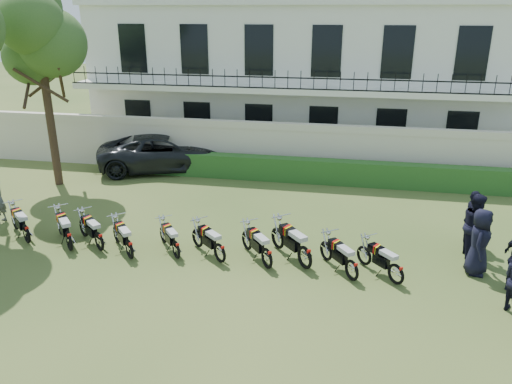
% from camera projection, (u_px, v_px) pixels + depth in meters
% --- Properties ---
extents(ground, '(100.00, 100.00, 0.00)m').
position_uv_depth(ground, '(246.00, 259.00, 14.51)').
color(ground, '#334B1E').
rests_on(ground, ground).
extents(perimeter_wall, '(30.00, 0.35, 2.30)m').
position_uv_depth(perimeter_wall, '(284.00, 149.00, 21.48)').
color(perimeter_wall, beige).
rests_on(perimeter_wall, ground).
extents(hedge, '(18.00, 0.60, 1.00)m').
position_uv_depth(hedge, '(305.00, 170.00, 20.80)').
color(hedge, '#294F1C').
rests_on(hedge, ground).
extents(building, '(20.40, 9.60, 7.40)m').
position_uv_depth(building, '(301.00, 72.00, 26.10)').
color(building, silver).
rests_on(building, ground).
extents(tree_west_near, '(3.40, 3.20, 7.90)m').
position_uv_depth(tree_west_near, '(39.00, 36.00, 18.68)').
color(tree_west_near, '#473323').
rests_on(tree_west_near, ground).
extents(motorcycle_0, '(1.52, 1.31, 1.04)m').
position_uv_depth(motorcycle_0, '(26.00, 229.00, 15.29)').
color(motorcycle_0, black).
rests_on(motorcycle_0, ground).
extents(motorcycle_1, '(1.37, 1.51, 1.06)m').
position_uv_depth(motorcycle_1, '(68.00, 236.00, 14.81)').
color(motorcycle_1, black).
rests_on(motorcycle_1, ground).
extents(motorcycle_2, '(1.46, 1.27, 1.01)m').
position_uv_depth(motorcycle_2, '(99.00, 237.00, 14.81)').
color(motorcycle_2, black).
rests_on(motorcycle_2, ground).
extents(motorcycle_3, '(1.29, 1.42, 1.00)m').
position_uv_depth(motorcycle_3, '(129.00, 245.00, 14.33)').
color(motorcycle_3, black).
rests_on(motorcycle_3, ground).
extents(motorcycle_4, '(1.14, 1.38, 0.93)m').
position_uv_depth(motorcycle_4, '(176.00, 245.00, 14.36)').
color(motorcycle_4, black).
rests_on(motorcycle_4, ground).
extents(motorcycle_5, '(1.40, 1.29, 0.99)m').
position_uv_depth(motorcycle_5, '(220.00, 248.00, 14.12)').
color(motorcycle_5, black).
rests_on(motorcycle_5, ground).
extents(motorcycle_6, '(1.22, 1.54, 1.02)m').
position_uv_depth(motorcycle_6, '(267.00, 253.00, 13.80)').
color(motorcycle_6, black).
rests_on(motorcycle_6, ground).
extents(motorcycle_7, '(1.42, 1.66, 1.14)m').
position_uv_depth(motorcycle_7, '(305.00, 252.00, 13.76)').
color(motorcycle_7, black).
rests_on(motorcycle_7, ground).
extents(motorcycle_8, '(1.15, 1.53, 1.00)m').
position_uv_depth(motorcycle_8, '(352.00, 265.00, 13.18)').
color(motorcycle_8, black).
rests_on(motorcycle_8, ground).
extents(motorcycle_9, '(1.25, 1.40, 0.97)m').
position_uv_depth(motorcycle_9, '(396.00, 269.00, 13.00)').
color(motorcycle_9, black).
rests_on(motorcycle_9, ground).
extents(suv, '(6.33, 4.46, 1.60)m').
position_uv_depth(suv, '(165.00, 152.00, 22.32)').
color(suv, black).
rests_on(suv, ground).
extents(officer_3, '(0.83, 1.05, 1.88)m').
position_uv_depth(officer_3, '(479.00, 242.00, 13.42)').
color(officer_3, black).
rests_on(officer_3, ground).
extents(officer_4, '(0.73, 0.93, 1.91)m').
position_uv_depth(officer_4, '(476.00, 225.00, 14.40)').
color(officer_4, black).
rests_on(officer_4, ground).
extents(officer_5, '(0.57, 1.09, 1.78)m').
position_uv_depth(officer_5, '(472.00, 219.00, 15.01)').
color(officer_5, black).
rests_on(officer_5, ground).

